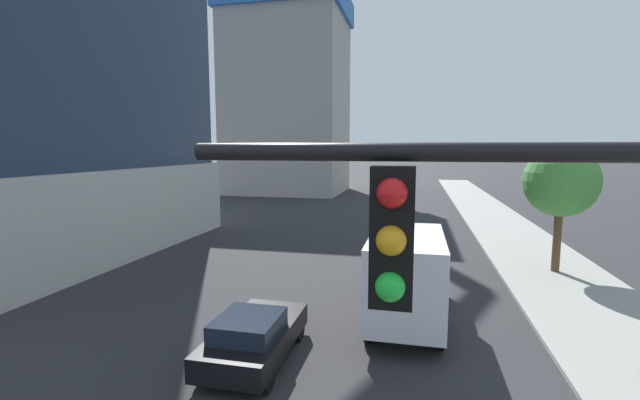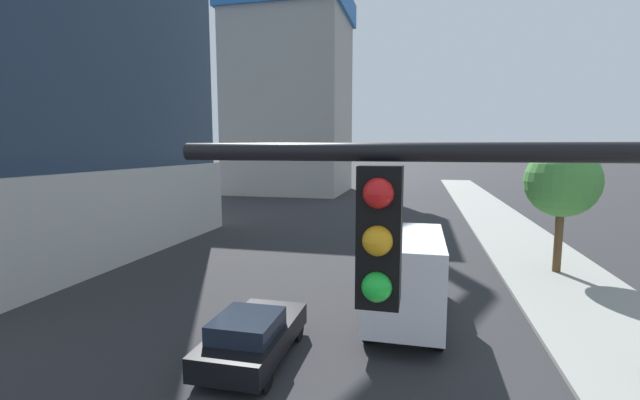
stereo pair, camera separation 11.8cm
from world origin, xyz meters
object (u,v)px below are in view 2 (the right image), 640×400
car_white (410,251)px  box_truck (406,270)px  construction_building (290,85)px  car_black (253,336)px  street_tree (562,182)px

car_white → box_truck: 7.24m
construction_building → box_truck: construction_building is taller
construction_building → box_truck: 44.92m
car_black → box_truck: box_truck is taller
street_tree → box_truck: bearing=-134.1°
box_truck → car_white: bearing=90.0°
street_tree → car_white: (-6.71, 0.23, -3.65)m
construction_building → car_white: (16.41, -32.80, -13.35)m
construction_building → street_tree: 41.47m
street_tree → car_black: size_ratio=1.40×
street_tree → construction_building: bearing=125.0°
construction_building → car_black: bearing=-74.2°
car_white → box_truck: bearing=-90.0°
car_black → street_tree: bearing=45.3°
car_black → construction_building: bearing=105.8°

